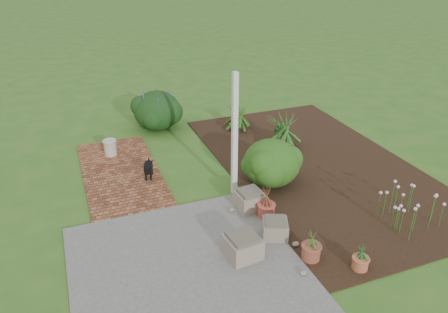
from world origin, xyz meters
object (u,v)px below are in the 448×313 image
object	(u,v)px
evergreen_shrub	(271,162)
black_dog	(148,168)
stone_trough_near	(242,247)
cream_ceramic_urn	(110,148)

from	to	relation	value
evergreen_shrub	black_dog	bearing A→B (deg)	155.05
stone_trough_near	evergreen_shrub	size ratio (longest dim) A/B	0.45
stone_trough_near	black_dog	bearing A→B (deg)	105.69
stone_trough_near	black_dog	world-z (taller)	black_dog
cream_ceramic_urn	evergreen_shrub	distance (m)	3.87
black_dog	evergreen_shrub	distance (m)	2.58
evergreen_shrub	stone_trough_near	bearing A→B (deg)	-127.16
cream_ceramic_urn	black_dog	bearing A→B (deg)	-67.45
black_dog	cream_ceramic_urn	world-z (taller)	black_dog
black_dog	evergreen_shrub	xyz separation A→B (m)	(2.33, -1.08, 0.22)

